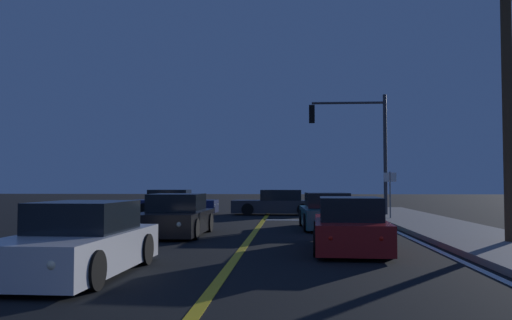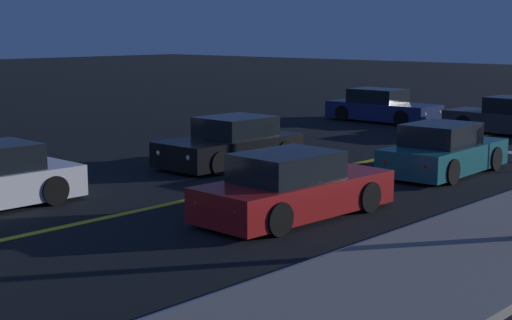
{
  "view_description": "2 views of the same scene",
  "coord_description": "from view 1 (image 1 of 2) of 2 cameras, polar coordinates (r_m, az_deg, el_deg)",
  "views": [
    {
      "loc": [
        1.23,
        -3.63,
        1.68
      ],
      "look_at": [
        -0.25,
        19.09,
        2.69
      ],
      "focal_mm": 37.18,
      "sensor_mm": 36.0,
      "label": 1
    },
    {
      "loc": [
        12.46,
        -1.96,
        3.72
      ],
      "look_at": [
        0.65,
        11.0,
        0.79
      ],
      "focal_mm": 54.65,
      "sensor_mm": 36.0,
      "label": 2
    }
  ],
  "objects": [
    {
      "name": "lane_line_edge_right",
      "position": [
        15.3,
        17.79,
        -8.7
      ],
      "size": [
        0.16,
        37.85,
        0.01
      ],
      "primitive_type": "cube",
      "color": "white",
      "rests_on": "ground"
    },
    {
      "name": "car_mid_block_white",
      "position": [
        10.42,
        -18.43,
        -8.47
      ],
      "size": [
        1.96,
        4.41,
        1.34
      ],
      "rotation": [
        0.0,
        0.0,
        3.12
      ],
      "color": "silver",
      "rests_on": "ground"
    },
    {
      "name": "car_parked_curb_teal",
      "position": [
        19.9,
        7.57,
        -5.69
      ],
      "size": [
        1.97,
        4.22,
        1.34
      ],
      "rotation": [
        0.0,
        0.0,
        0.04
      ],
      "color": "#195960",
      "rests_on": "ground"
    },
    {
      "name": "car_following_oncoming_red",
      "position": [
        13.61,
        10.04,
        -7.14
      ],
      "size": [
        1.97,
        4.46,
        1.34
      ],
      "rotation": [
        0.0,
        0.0,
        -0.05
      ],
      "color": "maroon",
      "rests_on": "ground"
    },
    {
      "name": "traffic_signal_near_right",
      "position": [
        27.01,
        10.95,
        2.59
      ],
      "size": [
        3.86,
        0.28,
        6.13
      ],
      "rotation": [
        0.0,
        0.0,
        3.14
      ],
      "color": "#38383D",
      "rests_on": "ground"
    },
    {
      "name": "car_far_approaching_charcoal",
      "position": [
        28.58,
        2.31,
        -4.74
      ],
      "size": [
        4.76,
        1.93,
        1.34
      ],
      "rotation": [
        0.0,
        0.0,
        1.54
      ],
      "color": "#2D2D33",
      "rests_on": "ground"
    },
    {
      "name": "utility_pole_right",
      "position": [
        15.97,
        25.38,
        9.39
      ],
      "size": [
        1.92,
        0.28,
        9.35
      ],
      "color": "#4C3823",
      "rests_on": "ground"
    },
    {
      "name": "stop_bar",
      "position": [
        24.49,
        6.9,
        -6.44
      ],
      "size": [
        5.15,
        0.5,
        0.01
      ],
      "primitive_type": "cube",
      "color": "white",
      "rests_on": "ground"
    },
    {
      "name": "car_lead_oncoming_navy",
      "position": [
        29.41,
        -8.88,
        -4.65
      ],
      "size": [
        4.67,
        1.9,
        1.34
      ],
      "rotation": [
        0.0,
        0.0,
        -1.58
      ],
      "color": "navy",
      "rests_on": "ground"
    },
    {
      "name": "sidewalk_right",
      "position": [
        15.84,
        24.36,
        -8.13
      ],
      "size": [
        3.2,
        40.07,
        0.15
      ],
      "primitive_type": "cube",
      "color": "gray",
      "rests_on": "ground"
    },
    {
      "name": "car_side_waiting_black",
      "position": [
        17.49,
        -8.65,
        -6.11
      ],
      "size": [
        2.0,
        4.24,
        1.34
      ],
      "rotation": [
        0.0,
        0.0,
        3.13
      ],
      "color": "black",
      "rests_on": "ground"
    },
    {
      "name": "street_sign_corner",
      "position": [
        24.3,
        14.22,
        -2.9
      ],
      "size": [
        0.56,
        0.06,
        2.21
      ],
      "color": "slate",
      "rests_on": "ground"
    },
    {
      "name": "lane_line_center",
      "position": [
        14.91,
        -1.06,
        -8.99
      ],
      "size": [
        0.2,
        37.85,
        0.01
      ],
      "primitive_type": "cube",
      "color": "gold",
      "rests_on": "ground"
    }
  ]
}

